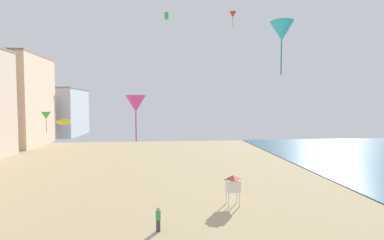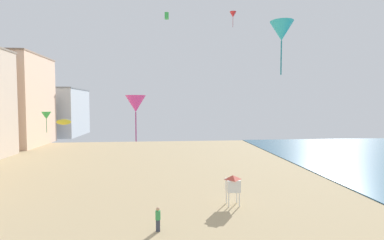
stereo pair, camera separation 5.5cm
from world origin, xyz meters
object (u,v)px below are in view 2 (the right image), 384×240
at_px(kite_green_delta, 46,116).
at_px(kite_yellow_parafoil, 64,122).
at_px(lifeguard_stand, 233,184).
at_px(kite_red_delta, 233,15).
at_px(kite_magenta_delta, 136,104).
at_px(kite_cyan_delta, 282,31).
at_px(kite_green_box, 167,16).
at_px(kite_flyer, 158,218).

bearing_deg(kite_green_delta, kite_yellow_parafoil, -59.68).
bearing_deg(lifeguard_stand, kite_red_delta, 98.16).
distance_m(kite_magenta_delta, kite_cyan_delta, 12.47).
bearing_deg(kite_green_delta, lifeguard_stand, -37.34).
bearing_deg(kite_cyan_delta, kite_green_box, 115.22).
height_order(kite_flyer, kite_red_delta, kite_red_delta).
xyz_separation_m(lifeguard_stand, kite_green_delta, (-21.34, 16.28, 5.17)).
bearing_deg(kite_red_delta, kite_green_box, 176.17).
height_order(lifeguard_stand, kite_magenta_delta, kite_magenta_delta).
distance_m(lifeguard_stand, kite_green_delta, 27.33).
bearing_deg(kite_green_box, kite_cyan_delta, -64.78).
bearing_deg(kite_flyer, lifeguard_stand, 25.92).
height_order(kite_flyer, kite_magenta_delta, kite_magenta_delta).
xyz_separation_m(kite_flyer, kite_cyan_delta, (8.74, 0.95, 12.74)).
bearing_deg(kite_red_delta, kite_green_delta, 172.03).
height_order(lifeguard_stand, kite_yellow_parafoil, kite_yellow_parafoil).
xyz_separation_m(kite_flyer, kite_green_box, (0.80, 17.81, 18.72)).
bearing_deg(kite_cyan_delta, kite_yellow_parafoil, 150.29).
height_order(kite_cyan_delta, kite_red_delta, kite_red_delta).
xyz_separation_m(lifeguard_stand, kite_yellow_parafoil, (-16.03, 7.19, 4.84)).
height_order(kite_flyer, kite_yellow_parafoil, kite_yellow_parafoil).
distance_m(lifeguard_stand, kite_green_box, 22.94).
relative_size(kite_yellow_parafoil, kite_green_delta, 0.54).
xyz_separation_m(kite_yellow_parafoil, kite_green_delta, (-5.31, 9.08, 0.33)).
relative_size(kite_flyer, kite_green_box, 2.08).
xyz_separation_m(lifeguard_stand, kite_cyan_delta, (2.58, -3.42, 11.82)).
height_order(kite_magenta_delta, kite_green_delta, kite_magenta_delta).
xyz_separation_m(kite_yellow_parafoil, kite_green_box, (10.67, 6.23, 12.96)).
relative_size(kite_yellow_parafoil, kite_cyan_delta, 0.40).
bearing_deg(kite_magenta_delta, kite_red_delta, 47.86).
distance_m(kite_flyer, kite_green_delta, 26.35).
distance_m(kite_yellow_parafoil, kite_red_delta, 23.85).
bearing_deg(kite_red_delta, kite_flyer, -118.04).
xyz_separation_m(kite_green_delta, kite_green_box, (15.98, -2.85, 12.63)).
bearing_deg(kite_yellow_parafoil, kite_cyan_delta, -29.71).
distance_m(kite_magenta_delta, kite_yellow_parafoil, 10.49).
xyz_separation_m(kite_green_delta, kite_red_delta, (24.36, -3.41, 12.86)).
bearing_deg(kite_red_delta, kite_cyan_delta, -91.55).
distance_m(kite_red_delta, kite_green_box, 8.40).
distance_m(kite_flyer, kite_red_delta, 27.22).
bearing_deg(kite_magenta_delta, kite_green_delta, 130.35).
bearing_deg(kite_green_box, lifeguard_stand, -68.24).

